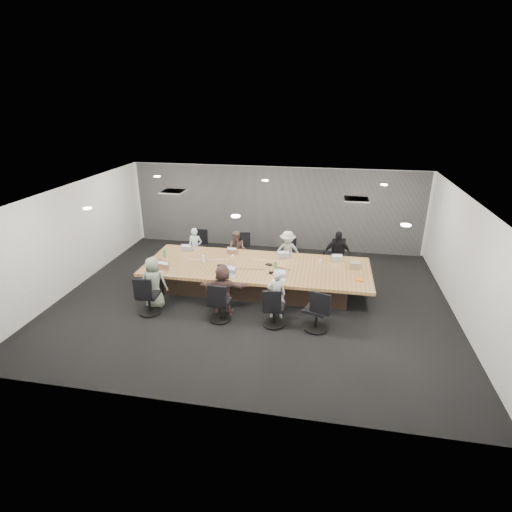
% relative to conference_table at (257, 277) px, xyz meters
% --- Properties ---
extents(floor, '(10.00, 8.00, 0.00)m').
position_rel_conference_table_xyz_m(floor, '(0.00, -0.50, -0.40)').
color(floor, black).
rests_on(floor, ground).
extents(ceiling, '(10.00, 8.00, 0.00)m').
position_rel_conference_table_xyz_m(ceiling, '(0.00, -0.50, 2.40)').
color(ceiling, white).
rests_on(ceiling, wall_back).
extents(wall_back, '(10.00, 0.00, 2.80)m').
position_rel_conference_table_xyz_m(wall_back, '(0.00, 3.50, 1.00)').
color(wall_back, silver).
rests_on(wall_back, ground).
extents(wall_front, '(10.00, 0.00, 2.80)m').
position_rel_conference_table_xyz_m(wall_front, '(0.00, -4.50, 1.00)').
color(wall_front, silver).
rests_on(wall_front, ground).
extents(wall_left, '(0.00, 8.00, 2.80)m').
position_rel_conference_table_xyz_m(wall_left, '(-5.00, -0.50, 1.00)').
color(wall_left, silver).
rests_on(wall_left, ground).
extents(wall_right, '(0.00, 8.00, 2.80)m').
position_rel_conference_table_xyz_m(wall_right, '(5.00, -0.50, 1.00)').
color(wall_right, silver).
rests_on(wall_right, ground).
extents(curtain, '(9.80, 0.04, 2.80)m').
position_rel_conference_table_xyz_m(curtain, '(0.00, 3.42, 1.00)').
color(curtain, '#565656').
rests_on(curtain, ground).
extents(conference_table, '(6.00, 2.20, 0.74)m').
position_rel_conference_table_xyz_m(conference_table, '(0.00, 0.00, 0.00)').
color(conference_table, '#382920').
rests_on(conference_table, ground).
extents(chair_0, '(0.56, 0.56, 0.81)m').
position_rel_conference_table_xyz_m(chair_0, '(-2.18, 1.70, 0.00)').
color(chair_0, black).
rests_on(chair_0, ground).
extents(chair_1, '(0.68, 0.68, 0.79)m').
position_rel_conference_table_xyz_m(chair_1, '(-0.85, 1.70, -0.01)').
color(chair_1, black).
rests_on(chair_1, ground).
extents(chair_2, '(0.52, 0.52, 0.75)m').
position_rel_conference_table_xyz_m(chair_2, '(0.69, 1.70, -0.03)').
color(chair_2, black).
rests_on(chair_2, ground).
extents(chair_3, '(0.61, 0.61, 0.74)m').
position_rel_conference_table_xyz_m(chair_3, '(2.12, 1.70, -0.03)').
color(chair_3, black).
rests_on(chair_3, ground).
extents(chair_4, '(0.59, 0.59, 0.83)m').
position_rel_conference_table_xyz_m(chair_4, '(-2.35, -1.70, 0.01)').
color(chair_4, black).
rests_on(chair_4, ground).
extents(chair_5, '(0.57, 0.57, 0.81)m').
position_rel_conference_table_xyz_m(chair_5, '(-0.57, -1.70, 0.00)').
color(chair_5, black).
rests_on(chair_5, ground).
extents(chair_6, '(0.58, 0.58, 0.79)m').
position_rel_conference_table_xyz_m(chair_6, '(0.72, -1.70, -0.01)').
color(chair_6, black).
rests_on(chair_6, ground).
extents(chair_7, '(0.74, 0.74, 0.86)m').
position_rel_conference_table_xyz_m(chair_7, '(1.68, -1.70, 0.03)').
color(chair_7, black).
rests_on(chair_7, ground).
extents(person_0, '(0.45, 0.30, 1.21)m').
position_rel_conference_table_xyz_m(person_0, '(-2.18, 1.35, 0.20)').
color(person_0, silver).
rests_on(person_0, ground).
extents(laptop_0, '(0.33, 0.25, 0.02)m').
position_rel_conference_table_xyz_m(laptop_0, '(-2.18, 0.80, 0.35)').
color(laptop_0, '#B2B2B7').
rests_on(laptop_0, conference_table).
extents(person_1, '(0.62, 0.51, 1.19)m').
position_rel_conference_table_xyz_m(person_1, '(-0.85, 1.35, 0.20)').
color(person_1, brown).
rests_on(person_1, ground).
extents(laptop_1, '(0.32, 0.23, 0.02)m').
position_rel_conference_table_xyz_m(laptop_1, '(-0.85, 0.80, 0.35)').
color(laptop_1, '#8C6647').
rests_on(laptop_1, conference_table).
extents(person_2, '(0.87, 0.53, 1.30)m').
position_rel_conference_table_xyz_m(person_2, '(0.69, 1.35, 0.25)').
color(person_2, '#9DA999').
rests_on(person_2, ground).
extents(laptop_2, '(0.38, 0.31, 0.02)m').
position_rel_conference_table_xyz_m(laptop_2, '(0.69, 0.80, 0.35)').
color(laptop_2, '#B2B2B7').
rests_on(laptop_2, conference_table).
extents(person_3, '(0.86, 0.50, 1.38)m').
position_rel_conference_table_xyz_m(person_3, '(2.12, 1.35, 0.29)').
color(person_3, black).
rests_on(person_3, ground).
extents(laptop_3, '(0.30, 0.21, 0.02)m').
position_rel_conference_table_xyz_m(laptop_3, '(2.12, 0.80, 0.35)').
color(laptop_3, '#B2B2B7').
rests_on(laptop_3, conference_table).
extents(person_4, '(0.68, 0.48, 1.33)m').
position_rel_conference_table_xyz_m(person_4, '(-2.35, -1.35, 0.26)').
color(person_4, gray).
rests_on(person_4, ground).
extents(laptop_4, '(0.40, 0.32, 0.02)m').
position_rel_conference_table_xyz_m(laptop_4, '(-2.35, -0.80, 0.35)').
color(laptop_4, '#8C6647').
rests_on(laptop_4, conference_table).
extents(person_5, '(1.22, 0.50, 1.28)m').
position_rel_conference_table_xyz_m(person_5, '(-0.57, -1.35, 0.24)').
color(person_5, '#523936').
rests_on(person_5, ground).
extents(laptop_5, '(0.38, 0.28, 0.02)m').
position_rel_conference_table_xyz_m(laptop_5, '(-0.57, -0.80, 0.35)').
color(laptop_5, '#B2B2B7').
rests_on(laptop_5, conference_table).
extents(person_6, '(0.50, 0.39, 1.23)m').
position_rel_conference_table_xyz_m(person_6, '(0.72, -1.35, 0.21)').
color(person_6, silver).
rests_on(person_6, ground).
extents(laptop_6, '(0.32, 0.22, 0.02)m').
position_rel_conference_table_xyz_m(laptop_6, '(0.72, -0.80, 0.35)').
color(laptop_6, '#B2B2B7').
rests_on(laptop_6, conference_table).
extents(bottle_green_left, '(0.08, 0.08, 0.22)m').
position_rel_conference_table_xyz_m(bottle_green_left, '(-2.65, 0.11, 0.45)').
color(bottle_green_left, '#2C7E33').
rests_on(bottle_green_left, conference_table).
extents(bottle_green_right, '(0.08, 0.08, 0.25)m').
position_rel_conference_table_xyz_m(bottle_green_right, '(0.55, -0.27, 0.47)').
color(bottle_green_right, '#2C7E33').
rests_on(bottle_green_right, conference_table).
extents(bottle_clear, '(0.08, 0.08, 0.23)m').
position_rel_conference_table_xyz_m(bottle_clear, '(-1.46, -0.09, 0.45)').
color(bottle_clear, silver).
rests_on(bottle_clear, conference_table).
extents(cup_white_far, '(0.09, 0.09, 0.09)m').
position_rel_conference_table_xyz_m(cup_white_far, '(-0.75, 0.38, 0.39)').
color(cup_white_far, white).
rests_on(cup_white_far, conference_table).
extents(cup_white_near, '(0.09, 0.09, 0.11)m').
position_rel_conference_table_xyz_m(cup_white_near, '(1.67, 0.45, 0.39)').
color(cup_white_near, white).
rests_on(cup_white_near, conference_table).
extents(mug_brown, '(0.11, 0.11, 0.12)m').
position_rel_conference_table_xyz_m(mug_brown, '(-2.65, -0.30, 0.40)').
color(mug_brown, brown).
rests_on(mug_brown, conference_table).
extents(mic_left, '(0.15, 0.12, 0.03)m').
position_rel_conference_table_xyz_m(mic_left, '(-0.95, -0.21, 0.35)').
color(mic_left, black).
rests_on(mic_left, conference_table).
extents(mic_right, '(0.19, 0.16, 0.03)m').
position_rel_conference_table_xyz_m(mic_right, '(0.32, 0.08, 0.35)').
color(mic_right, black).
rests_on(mic_right, conference_table).
extents(stapler, '(0.17, 0.06, 0.06)m').
position_rel_conference_table_xyz_m(stapler, '(0.49, -0.47, 0.37)').
color(stapler, black).
rests_on(stapler, conference_table).
extents(canvas_bag, '(0.31, 0.21, 0.15)m').
position_rel_conference_table_xyz_m(canvas_bag, '(2.58, 0.31, 0.42)').
color(canvas_bag, gray).
rests_on(canvas_bag, conference_table).
extents(snack_packet, '(0.22, 0.20, 0.04)m').
position_rel_conference_table_xyz_m(snack_packet, '(2.65, -0.48, 0.36)').
color(snack_packet, orange).
rests_on(snack_packet, conference_table).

